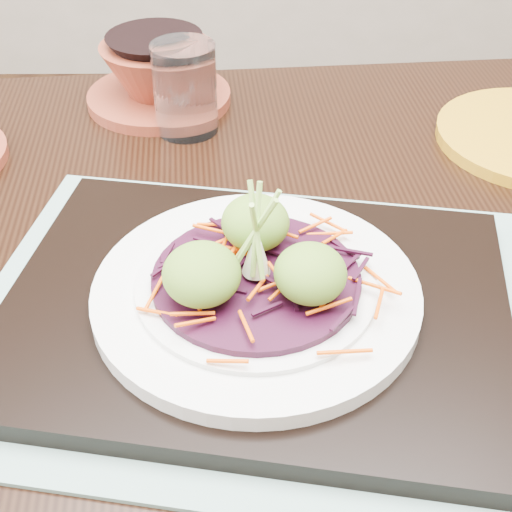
{
  "coord_description": "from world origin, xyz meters",
  "views": [
    {
      "loc": [
        -0.06,
        -0.54,
        1.15
      ],
      "look_at": [
        -0.06,
        -0.1,
        0.8
      ],
      "focal_mm": 50.0,
      "sensor_mm": 36.0,
      "label": 1
    }
  ],
  "objects_px": {
    "white_plate": "(256,291)",
    "terracotta_bowl_set": "(158,77)",
    "serving_tray": "(256,307)",
    "dining_table": "(234,336)",
    "water_glass": "(185,89)"
  },
  "relations": [
    {
      "from": "serving_tray",
      "to": "water_glass",
      "type": "relative_size",
      "value": 3.9
    },
    {
      "from": "white_plate",
      "to": "water_glass",
      "type": "xyz_separation_m",
      "value": [
        -0.08,
        0.32,
        0.02
      ]
    },
    {
      "from": "white_plate",
      "to": "water_glass",
      "type": "distance_m",
      "value": 0.33
    },
    {
      "from": "white_plate",
      "to": "terracotta_bowl_set",
      "type": "distance_m",
      "value": 0.4
    },
    {
      "from": "white_plate",
      "to": "terracotta_bowl_set",
      "type": "bearing_deg",
      "value": 106.74
    },
    {
      "from": "serving_tray",
      "to": "water_glass",
      "type": "distance_m",
      "value": 0.33
    },
    {
      "from": "serving_tray",
      "to": "terracotta_bowl_set",
      "type": "xyz_separation_m",
      "value": [
        -0.12,
        0.38,
        0.02
      ]
    },
    {
      "from": "dining_table",
      "to": "water_glass",
      "type": "xyz_separation_m",
      "value": [
        -0.06,
        0.24,
        0.15
      ]
    },
    {
      "from": "water_glass",
      "to": "terracotta_bowl_set",
      "type": "bearing_deg",
      "value": 119.58
    },
    {
      "from": "serving_tray",
      "to": "water_glass",
      "type": "height_order",
      "value": "water_glass"
    },
    {
      "from": "water_glass",
      "to": "serving_tray",
      "type": "bearing_deg",
      "value": -76.37
    },
    {
      "from": "dining_table",
      "to": "water_glass",
      "type": "bearing_deg",
      "value": 98.42
    },
    {
      "from": "serving_tray",
      "to": "white_plate",
      "type": "distance_m",
      "value": 0.02
    },
    {
      "from": "white_plate",
      "to": "terracotta_bowl_set",
      "type": "xyz_separation_m",
      "value": [
        -0.12,
        0.38,
        0.0
      ]
    },
    {
      "from": "dining_table",
      "to": "water_glass",
      "type": "distance_m",
      "value": 0.29
    }
  ]
}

